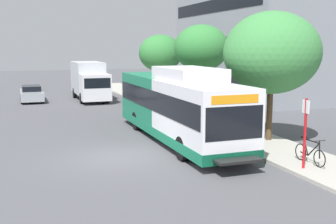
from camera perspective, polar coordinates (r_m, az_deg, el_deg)
name	(u,v)px	position (r m, az deg, el deg)	size (l,w,h in m)	color
ground_plane	(84,125)	(25.51, -11.25, -1.68)	(120.00, 120.00, 0.00)	#4C4C51
sidewalk_curb	(206,122)	(25.63, 5.12, -1.33)	(3.00, 56.00, 0.14)	#A8A399
transit_bus	(177,106)	(20.54, 1.24, 0.78)	(2.58, 12.25, 3.65)	white
bus_stop_sign_pole	(305,128)	(16.15, 18.06, -2.08)	(0.10, 0.36, 2.60)	red
bicycle_parked	(310,153)	(17.08, 18.65, -5.26)	(0.52, 1.76, 1.02)	black
street_tree_near_stop	(272,53)	(20.49, 13.85, 7.77)	(4.53, 4.53, 6.09)	#4C3823
street_tree_mid_block	(201,48)	(27.54, 4.54, 8.61)	(3.52, 3.52, 5.86)	#4C3823
street_tree_far_block	(160,53)	(36.59, -1.02, 7.94)	(3.73, 3.73, 5.46)	#4C3823
parked_car_far_lane	(32,94)	(37.30, -17.98, 2.39)	(1.80, 4.50, 1.33)	#93999E
box_truck_background	(89,80)	(36.93, -10.58, 4.29)	(2.32, 7.01, 3.25)	silver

